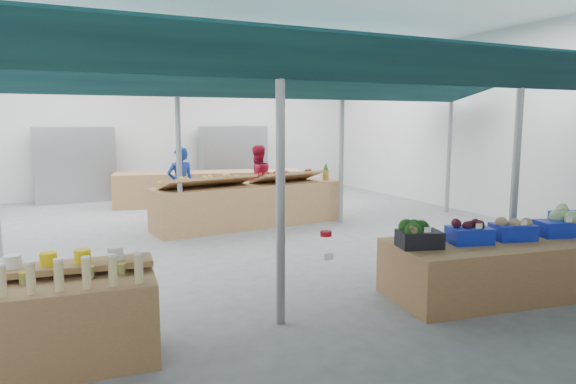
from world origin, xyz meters
name	(u,v)px	position (x,y,z in m)	size (l,w,h in m)	color
floor	(240,239)	(0.00, 0.00, 0.00)	(13.00, 13.00, 0.00)	slate
hall	(215,99)	(0.00, 1.44, 2.65)	(13.00, 13.00, 13.00)	silver
pole_grid	(321,146)	(0.75, -1.75, 1.81)	(10.00, 4.60, 3.00)	gray
awnings	(322,84)	(0.75, -1.75, 2.78)	(9.50, 7.08, 0.30)	#0B2830
back_shelving_left	(75,165)	(-2.50, 6.00, 1.00)	(2.00, 0.50, 2.00)	#B23F33
back_shelving_right	(234,160)	(2.00, 6.00, 1.00)	(2.00, 0.50, 2.00)	#B23F33
bottle_shelf	(55,320)	(-3.25, -4.01, 0.43)	(1.83, 1.23, 1.06)	#8B5C3D
veg_counter	(523,265)	(2.30, -4.38, 0.35)	(3.61, 1.20, 0.70)	#8B5C3D
fruit_counter	(250,205)	(0.62, 1.05, 0.44)	(4.09, 0.97, 0.88)	#8B5C3D
far_counter	(210,188)	(0.65, 4.07, 0.43)	(4.82, 0.96, 0.87)	#8B5C3D
vendor_left	(181,184)	(-0.58, 2.15, 0.82)	(0.60, 0.39, 1.64)	navy
vendor_right	(257,180)	(1.22, 2.15, 0.82)	(0.80, 0.62, 1.64)	maroon
crate_broccoli	(420,234)	(0.76, -4.16, 0.86)	(0.58, 0.48, 0.35)	black
crate_beets	(469,233)	(1.45, -4.26, 0.84)	(0.58, 0.48, 0.29)	#1026B3
crate_celeriac	(513,228)	(2.10, -4.35, 0.85)	(0.58, 0.48, 0.31)	#1026B3
crate_cabbage	(557,224)	(2.79, -4.46, 0.86)	(0.58, 0.48, 0.35)	#1026B3
sparrow	(414,230)	(0.58, -4.26, 0.95)	(0.12, 0.09, 0.11)	brown
pole_ribbon	(326,236)	(-0.77, -4.58, 1.08)	(0.12, 0.12, 0.28)	#B10B17
apple_heap_yellow	(208,180)	(-0.34, 0.87, 1.04)	(1.99, 1.02, 0.27)	#997247
apple_heap_red	(287,175)	(1.45, 1.03, 1.04)	(1.60, 0.95, 0.27)	#997247
pineapple	(326,172)	(2.47, 1.12, 1.06)	(0.14, 0.14, 0.39)	#8C6019
crate_extra	(571,216)	(3.55, -4.11, 0.85)	(0.58, 0.48, 0.32)	#1026B3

